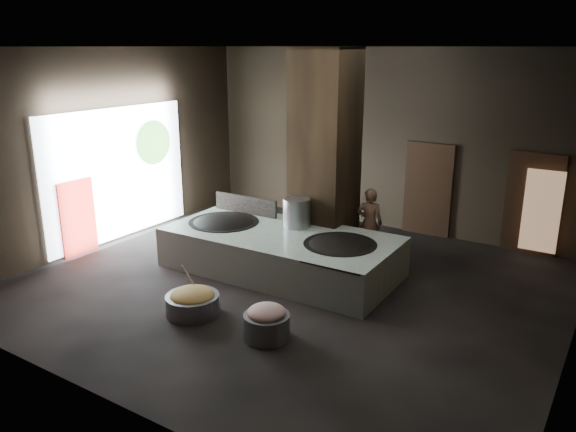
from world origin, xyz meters
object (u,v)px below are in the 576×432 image
Objects in this scene: wok_right at (340,248)px; cook at (370,223)px; veg_basin at (193,304)px; stock_pot at (297,213)px; wok_left at (224,226)px; meat_basin at (267,326)px; hearth_platform at (281,252)px.

wok_right is 1.66m from cook.
stock_pot is at bearing 84.99° from veg_basin.
wok_left reaches higher than veg_basin.
veg_basin is at bearing 57.87° from cook.
wok_left is at bearing -177.95° from wok_right.
cook is (2.66, 1.76, 0.04)m from wok_left.
wok_right reaches higher than meat_basin.
veg_basin is (-1.57, -2.53, -0.58)m from wok_right.
cook is at bearing 71.16° from veg_basin.
wok_left is 3.19m from cook.
wok_left is at bearing 116.90° from veg_basin.
cook is 2.11× the size of meat_basin.
wok_right is 1.49× the size of veg_basin.
cook is at bearing 94.70° from wok_right.
stock_pot is at bearing 158.96° from wok_right.
veg_basin is (-0.27, -3.03, -0.96)m from stock_pot.
veg_basin is at bearing -121.74° from wok_right.
veg_basin is at bearing -95.01° from stock_pot.
meat_basin is at bearing -66.56° from stock_pot.
meat_basin is at bearing -40.88° from wok_left.
hearth_platform is 2.13m from cook.
stock_pot is 0.40× the size of cook.
wok_left reaches higher than meat_basin.
stock_pot reaches higher than meat_basin.
wok_left is 2.80m from wok_right.
wok_right reaches higher than veg_basin.
wok_right is 1.44m from stock_pot.
cook reaches higher than stock_pot.
veg_basin is at bearing -96.02° from hearth_platform.
stock_pot is (-1.30, 0.50, 0.38)m from wok_right.
cook is at bearing 44.86° from stock_pot.
wok_left is 2.01× the size of meat_basin.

